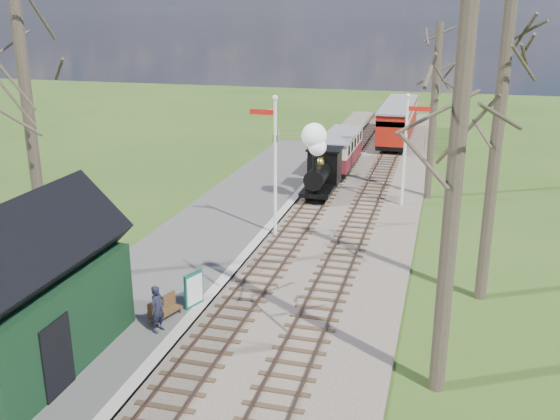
# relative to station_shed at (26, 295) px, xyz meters

# --- Properties ---
(distant_hills) EXTENTS (114.40, 48.00, 22.02)m
(distant_hills) POSITION_rel_station_shed_xyz_m (5.70, 60.38, -18.47)
(distant_hills) COLOR #385B23
(distant_hills) RESTS_ON ground
(ballast_bed) EXTENTS (8.00, 60.00, 0.10)m
(ballast_bed) POSITION_rel_station_shed_xyz_m (5.60, 18.00, -2.22)
(ballast_bed) COLOR brown
(ballast_bed) RESTS_ON ground
(track_near) EXTENTS (1.60, 60.00, 0.15)m
(track_near) POSITION_rel_station_shed_xyz_m (4.30, 18.00, -2.17)
(track_near) COLOR brown
(track_near) RESTS_ON ground
(track_far) EXTENTS (1.60, 60.00, 0.15)m
(track_far) POSITION_rel_station_shed_xyz_m (6.90, 18.00, -2.17)
(track_far) COLOR brown
(track_far) RESTS_ON ground
(platform) EXTENTS (5.00, 44.00, 0.20)m
(platform) POSITION_rel_station_shed_xyz_m (0.80, 10.00, -2.17)
(platform) COLOR #474442
(platform) RESTS_ON ground
(coping_strip) EXTENTS (0.40, 44.00, 0.21)m
(coping_strip) POSITION_rel_station_shed_xyz_m (3.10, 10.00, -2.16)
(coping_strip) COLOR #B2AD9E
(coping_strip) RESTS_ON ground
(station_shed) EXTENTS (3.25, 6.30, 4.78)m
(station_shed) POSITION_rel_station_shed_xyz_m (0.00, 0.00, 0.00)
(station_shed) COLOR black
(station_shed) RESTS_ON platform
(semaphore_near) EXTENTS (1.22, 0.24, 6.22)m
(semaphore_near) POSITION_rel_station_shed_xyz_m (3.53, 12.00, 1.35)
(semaphore_near) COLOR silver
(semaphore_near) RESTS_ON ground
(semaphore_far) EXTENTS (1.22, 0.24, 5.72)m
(semaphore_far) POSITION_rel_station_shed_xyz_m (8.67, 18.00, 1.08)
(semaphore_far) COLOR silver
(semaphore_far) RESTS_ON ground
(bare_trees) EXTENTS (15.51, 22.39, 12.00)m
(bare_trees) POSITION_rel_station_shed_xyz_m (5.63, 6.10, 2.94)
(bare_trees) COLOR #382D23
(bare_trees) RESTS_ON ground
(fence_line) EXTENTS (12.60, 0.08, 1.00)m
(fence_line) POSITION_rel_station_shed_xyz_m (4.60, 32.00, -1.72)
(fence_line) COLOR slate
(fence_line) RESTS_ON ground
(locomotive) EXTENTS (1.62, 3.79, 4.06)m
(locomotive) POSITION_rel_station_shed_xyz_m (4.29, 18.29, -0.38)
(locomotive) COLOR black
(locomotive) RESTS_ON ground
(coach) EXTENTS (1.89, 6.49, 1.99)m
(coach) POSITION_rel_station_shed_xyz_m (4.30, 24.35, -0.88)
(coach) COLOR black
(coach) RESTS_ON ground
(red_carriage_a) EXTENTS (2.23, 5.52, 2.35)m
(red_carriage_a) POSITION_rel_station_shed_xyz_m (6.90, 31.88, -0.66)
(red_carriage_a) COLOR black
(red_carriage_a) RESTS_ON ground
(red_carriage_b) EXTENTS (2.23, 5.52, 2.35)m
(red_carriage_b) POSITION_rel_station_shed_xyz_m (6.90, 37.38, -0.66)
(red_carriage_b) COLOR black
(red_carriage_b) RESTS_ON ground
(sign_board) EXTENTS (0.37, 0.79, 1.19)m
(sign_board) POSITION_rel_station_shed_xyz_m (2.92, 4.45, -1.47)
(sign_board) COLOR #114F3D
(sign_board) RESTS_ON platform
(bench) EXTENTS (0.71, 1.28, 0.70)m
(bench) POSITION_rel_station_shed_xyz_m (2.31, 3.41, -1.74)
(bench) COLOR #4F341C
(bench) RESTS_ON platform
(person) EXTENTS (0.48, 0.61, 1.48)m
(person) POSITION_rel_station_shed_xyz_m (2.53, 2.58, -1.33)
(person) COLOR black
(person) RESTS_ON platform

